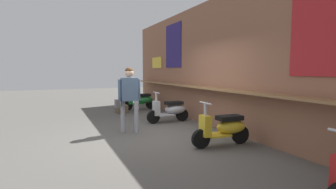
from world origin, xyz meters
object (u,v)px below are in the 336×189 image
at_px(scooter_silver, 170,110).
at_px(merchandise_crate, 122,109).
at_px(shopper_with_handbag, 129,93).
at_px(scooter_green, 141,100).
at_px(scooter_yellow, 225,128).

xyz_separation_m(scooter_silver, merchandise_crate, (-2.37, -0.98, -0.23)).
xyz_separation_m(scooter_silver, shopper_with_handbag, (0.84, -1.58, 0.66)).
bearing_deg(scooter_silver, shopper_with_handbag, 27.89).
distance_m(scooter_green, scooter_silver, 2.93).
distance_m(scooter_yellow, shopper_with_handbag, 2.60).
relative_size(scooter_green, shopper_with_handbag, 0.82).
height_order(scooter_silver, shopper_with_handbag, shopper_with_handbag).
xyz_separation_m(scooter_green, scooter_yellow, (5.73, -0.00, 0.00)).
bearing_deg(scooter_yellow, scooter_green, -87.53).
bearing_deg(scooter_green, shopper_with_handbag, 66.05).
height_order(shopper_with_handbag, merchandise_crate, shopper_with_handbag).
bearing_deg(scooter_green, merchandise_crate, 28.67).
height_order(scooter_silver, scooter_yellow, same).
height_order(scooter_green, scooter_silver, same).
xyz_separation_m(scooter_green, scooter_silver, (2.93, 0.00, 0.00)).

